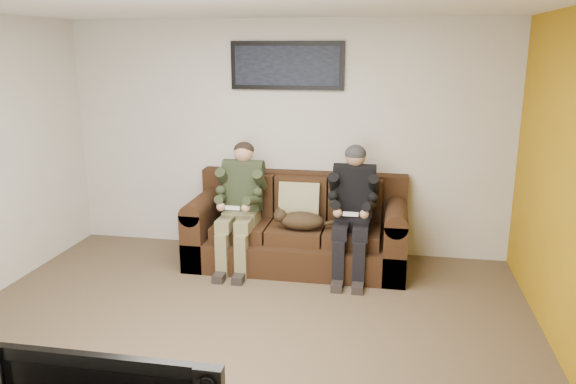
% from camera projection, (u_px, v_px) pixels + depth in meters
% --- Properties ---
extents(floor, '(5.00, 5.00, 0.00)m').
position_uv_depth(floor, '(233.00, 342.00, 4.50)').
color(floor, brown).
rests_on(floor, ground).
extents(ceiling, '(5.00, 5.00, 0.00)m').
position_uv_depth(ceiling, '(224.00, 1.00, 3.85)').
color(ceiling, silver).
rests_on(ceiling, ground).
extents(wall_back, '(5.00, 0.00, 5.00)m').
position_uv_depth(wall_back, '(285.00, 138.00, 6.32)').
color(wall_back, beige).
rests_on(wall_back, ground).
extents(wall_front, '(5.00, 0.00, 5.00)m').
position_uv_depth(wall_front, '(54.00, 330.00, 2.04)').
color(wall_front, beige).
rests_on(wall_front, ground).
extents(sofa, '(2.31, 1.00, 0.94)m').
position_uv_depth(sofa, '(299.00, 230.00, 6.12)').
color(sofa, '#321C0F').
rests_on(sofa, ground).
extents(throw_pillow, '(0.44, 0.21, 0.44)m').
position_uv_depth(throw_pillow, '(299.00, 202.00, 6.08)').
color(throw_pillow, tan).
rests_on(throw_pillow, sofa).
extents(throw_blanket, '(0.47, 0.23, 0.08)m').
position_uv_depth(throw_blanket, '(242.00, 170.00, 6.37)').
color(throw_blanket, gray).
rests_on(throw_blanket, sofa).
extents(person_left, '(0.51, 0.87, 1.32)m').
position_uv_depth(person_left, '(240.00, 198.00, 5.94)').
color(person_left, olive).
rests_on(person_left, sofa).
extents(person_right, '(0.51, 0.86, 1.33)m').
position_uv_depth(person_right, '(353.00, 203.00, 5.73)').
color(person_right, black).
rests_on(person_right, sofa).
extents(cat, '(0.66, 0.26, 0.24)m').
position_uv_depth(cat, '(300.00, 220.00, 5.79)').
color(cat, '#402E19').
rests_on(cat, sofa).
extents(framed_poster, '(1.25, 0.05, 0.52)m').
position_uv_depth(framed_poster, '(287.00, 66.00, 6.08)').
color(framed_poster, black).
rests_on(framed_poster, wall_back).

